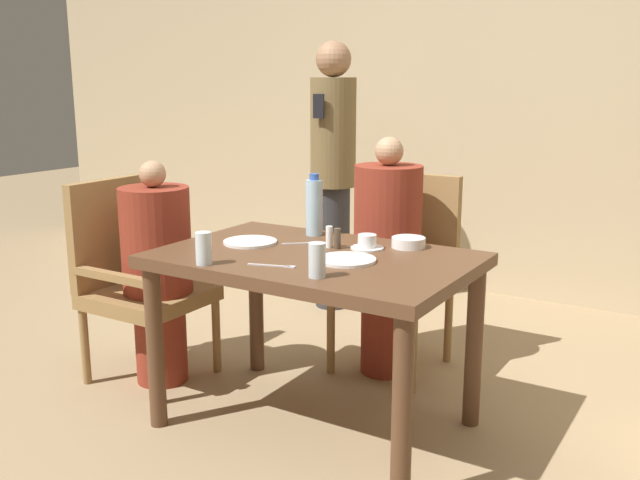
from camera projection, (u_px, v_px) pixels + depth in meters
ground_plane at (315, 424)px, 2.98m from camera, size 16.00×16.00×0.00m
wall_back at (500, 80)px, 4.52m from camera, size 8.00×0.06×2.80m
dining_table at (315, 279)px, 2.84m from camera, size 1.22×0.81×0.73m
chair_left_side at (135, 274)px, 3.38m from camera, size 0.50×0.50×0.95m
diner_in_left_chair at (158, 271)px, 3.29m from camera, size 0.32×0.32×1.05m
chair_far_side at (400, 266)px, 3.53m from camera, size 0.50×0.50×0.95m
diner_in_far_chair at (387, 255)px, 3.39m from camera, size 0.32×0.32×1.15m
standing_host at (333, 168)px, 4.34m from camera, size 0.28×0.31×1.63m
plate_main_left at (250, 242)px, 3.00m from camera, size 0.23×0.23×0.01m
plate_main_right at (346, 260)px, 2.71m from camera, size 0.23×0.23×0.01m
teacup_with_saucer at (367, 243)px, 2.90m from camera, size 0.14×0.14×0.06m
bowl_small at (408, 242)px, 2.92m from camera, size 0.14×0.14×0.04m
water_bottle at (314, 207)px, 3.13m from camera, size 0.07×0.07×0.27m
glass_tall_near at (317, 260)px, 2.48m from camera, size 0.06×0.06×0.12m
glass_tall_mid at (204, 248)px, 2.65m from camera, size 0.06×0.06×0.12m
salt_shaker at (329, 237)px, 2.92m from camera, size 0.03×0.03×0.09m
pepper_shaker at (337, 239)px, 2.90m from camera, size 0.03×0.03×0.08m
fork_beside_plate at (277, 266)px, 2.63m from camera, size 0.18×0.07×0.00m
knife_beside_plate at (307, 243)px, 2.99m from camera, size 0.16×0.13×0.00m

